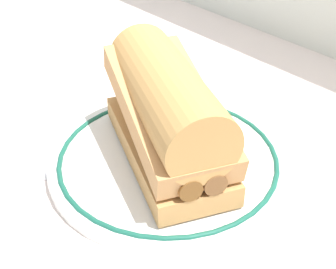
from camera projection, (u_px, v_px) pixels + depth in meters
ground_plane at (165, 181)px, 0.56m from camera, size 1.50×1.50×0.00m
plate at (168, 161)px, 0.58m from camera, size 0.27×0.27×0.01m
sausage_sandwich at (168, 112)px, 0.54m from camera, size 0.23×0.17×0.12m
butter_knife at (4, 177)px, 0.56m from camera, size 0.09×0.13×0.01m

